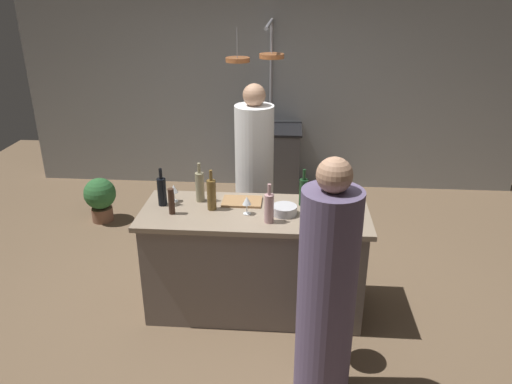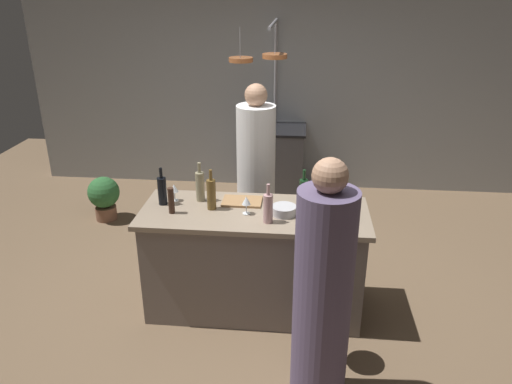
% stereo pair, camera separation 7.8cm
% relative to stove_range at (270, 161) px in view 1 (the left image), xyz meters
% --- Properties ---
extents(ground_plane, '(9.00, 9.00, 0.00)m').
position_rel_stove_range_xyz_m(ground_plane, '(0.00, -2.45, -0.45)').
color(ground_plane, brown).
extents(back_wall, '(6.40, 0.16, 2.60)m').
position_rel_stove_range_xyz_m(back_wall, '(0.00, 0.40, 0.85)').
color(back_wall, '#9EA3A8').
rests_on(back_wall, ground_plane).
extents(kitchen_island, '(1.80, 0.72, 0.90)m').
position_rel_stove_range_xyz_m(kitchen_island, '(0.00, -2.45, 0.01)').
color(kitchen_island, slate).
rests_on(kitchen_island, ground_plane).
extents(stove_range, '(0.80, 0.64, 0.89)m').
position_rel_stove_range_xyz_m(stove_range, '(0.00, 0.00, 0.00)').
color(stove_range, '#47474C').
rests_on(stove_range, ground_plane).
extents(chef, '(0.37, 0.37, 1.73)m').
position_rel_stove_range_xyz_m(chef, '(-0.07, -1.55, 0.36)').
color(chef, white).
rests_on(chef, ground_plane).
extents(bar_stool_right, '(0.28, 0.28, 0.68)m').
position_rel_stove_range_xyz_m(bar_stool_right, '(0.56, -3.07, -0.07)').
color(bar_stool_right, '#4C4C51').
rests_on(bar_stool_right, ground_plane).
extents(guest_right, '(0.36, 0.36, 1.69)m').
position_rel_stove_range_xyz_m(guest_right, '(0.51, -3.41, 0.34)').
color(guest_right, '#594C6B').
rests_on(guest_right, ground_plane).
extents(overhead_pot_rack, '(0.60, 1.28, 2.17)m').
position_rel_stove_range_xyz_m(overhead_pot_rack, '(-0.06, -0.38, 1.17)').
color(overhead_pot_rack, gray).
rests_on(overhead_pot_rack, ground_plane).
extents(potted_plant, '(0.36, 0.36, 0.52)m').
position_rel_stove_range_xyz_m(potted_plant, '(-1.89, -0.94, -0.15)').
color(potted_plant, brown).
rests_on(potted_plant, ground_plane).
extents(cutting_board, '(0.32, 0.22, 0.02)m').
position_rel_stove_range_xyz_m(cutting_board, '(-0.11, -2.29, 0.46)').
color(cutting_board, '#997047').
rests_on(cutting_board, kitchen_island).
extents(pepper_mill, '(0.05, 0.05, 0.21)m').
position_rel_stove_range_xyz_m(pepper_mill, '(-0.64, -2.54, 0.56)').
color(pepper_mill, '#382319').
rests_on(pepper_mill, kitchen_island).
extents(wine_bottle_rose, '(0.07, 0.07, 0.31)m').
position_rel_stove_range_xyz_m(wine_bottle_rose, '(0.12, -2.63, 0.57)').
color(wine_bottle_rose, '#B78C8E').
rests_on(wine_bottle_rose, kitchen_island).
extents(wine_bottle_amber, '(0.07, 0.07, 0.33)m').
position_rel_stove_range_xyz_m(wine_bottle_amber, '(-0.34, -2.44, 0.58)').
color(wine_bottle_amber, brown).
rests_on(wine_bottle_amber, kitchen_island).
extents(wine_bottle_white, '(0.07, 0.07, 0.33)m').
position_rel_stove_range_xyz_m(wine_bottle_white, '(-0.46, -2.28, 0.58)').
color(wine_bottle_white, gray).
rests_on(wine_bottle_white, kitchen_island).
extents(wine_bottle_dark, '(0.07, 0.07, 0.31)m').
position_rel_stove_range_xyz_m(wine_bottle_dark, '(-0.75, -2.39, 0.57)').
color(wine_bottle_dark, black).
rests_on(wine_bottle_dark, kitchen_island).
extents(wine_bottle_red, '(0.07, 0.07, 0.30)m').
position_rel_stove_range_xyz_m(wine_bottle_red, '(0.38, -2.30, 0.57)').
color(wine_bottle_red, '#143319').
rests_on(wine_bottle_red, kitchen_island).
extents(wine_glass_near_left_guest, '(0.07, 0.07, 0.15)m').
position_rel_stove_range_xyz_m(wine_glass_near_left_guest, '(-0.67, -2.31, 0.56)').
color(wine_glass_near_left_guest, silver).
rests_on(wine_glass_near_left_guest, kitchen_island).
extents(wine_glass_by_chef, '(0.07, 0.07, 0.15)m').
position_rel_stove_range_xyz_m(wine_glass_by_chef, '(0.59, -2.67, 0.56)').
color(wine_glass_by_chef, silver).
rests_on(wine_glass_by_chef, kitchen_island).
extents(wine_glass_near_right_guest, '(0.07, 0.07, 0.15)m').
position_rel_stove_range_xyz_m(wine_glass_near_right_guest, '(-0.06, -2.50, 0.56)').
color(wine_glass_near_right_guest, silver).
rests_on(wine_glass_near_right_guest, kitchen_island).
extents(mixing_bowl_steel, '(0.19, 0.19, 0.07)m').
position_rel_stove_range_xyz_m(mixing_bowl_steel, '(0.24, -2.49, 0.49)').
color(mixing_bowl_steel, '#B7B7BC').
rests_on(mixing_bowl_steel, kitchen_island).
extents(mixing_bowl_blue, '(0.14, 0.14, 0.07)m').
position_rel_stove_range_xyz_m(mixing_bowl_blue, '(0.71, -2.52, 0.49)').
color(mixing_bowl_blue, '#334C6B').
rests_on(mixing_bowl_blue, kitchen_island).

